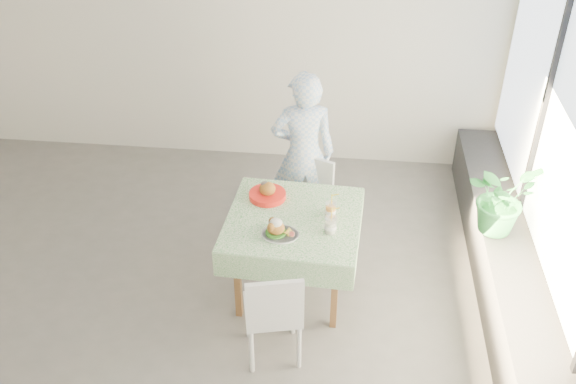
# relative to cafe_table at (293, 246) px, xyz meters

# --- Properties ---
(floor) EXTENTS (6.00, 6.00, 0.00)m
(floor) POSITION_rel_cafe_table_xyz_m (-1.06, -0.27, -0.46)
(floor) COLOR #595755
(floor) RESTS_ON ground
(wall_back) EXTENTS (6.00, 0.02, 2.80)m
(wall_back) POSITION_rel_cafe_table_xyz_m (-1.06, 2.23, 0.94)
(wall_back) COLOR silver
(wall_back) RESTS_ON ground
(window_ledge) EXTENTS (0.40, 4.80, 0.50)m
(window_ledge) POSITION_rel_cafe_table_xyz_m (1.74, -0.27, -0.21)
(window_ledge) COLOR black
(window_ledge) RESTS_ON ground
(cafe_table) EXTENTS (1.09, 1.09, 0.74)m
(cafe_table) POSITION_rel_cafe_table_xyz_m (0.00, 0.00, 0.00)
(cafe_table) COLOR brown
(cafe_table) RESTS_ON ground
(chair_far) EXTENTS (0.50, 0.50, 0.80)m
(chair_far) POSITION_rel_cafe_table_xyz_m (0.04, 0.70, -0.21)
(chair_far) COLOR white
(chair_far) RESTS_ON ground
(chair_near) EXTENTS (0.48, 0.48, 0.85)m
(chair_near) POSITION_rel_cafe_table_xyz_m (-0.07, -0.73, -0.20)
(chair_near) COLOR white
(chair_near) RESTS_ON ground
(diner) EXTENTS (0.64, 0.48, 1.59)m
(diner) POSITION_rel_cafe_table_xyz_m (-0.01, 0.90, 0.34)
(diner) COLOR #90B8E7
(diner) RESTS_ON ground
(main_dish) EXTENTS (0.29, 0.29, 0.15)m
(main_dish) POSITION_rel_cafe_table_xyz_m (-0.09, -0.24, 0.33)
(main_dish) COLOR white
(main_dish) RESTS_ON cafe_table
(juice_cup_orange) EXTENTS (0.09, 0.09, 0.25)m
(juice_cup_orange) POSITION_rel_cafe_table_xyz_m (0.29, 0.05, 0.34)
(juice_cup_orange) COLOR white
(juice_cup_orange) RESTS_ON cafe_table
(juice_cup_lemonade) EXTENTS (0.10, 0.10, 0.27)m
(juice_cup_lemonade) POSITION_rel_cafe_table_xyz_m (0.30, -0.16, 0.34)
(juice_cup_lemonade) COLOR white
(juice_cup_lemonade) RESTS_ON cafe_table
(second_dish) EXTENTS (0.30, 0.30, 0.14)m
(second_dish) POSITION_rel_cafe_table_xyz_m (-0.24, 0.26, 0.32)
(second_dish) COLOR red
(second_dish) RESTS_ON cafe_table
(potted_plant) EXTENTS (0.74, 0.73, 0.62)m
(potted_plant) POSITION_rel_cafe_table_xyz_m (1.64, 0.37, 0.35)
(potted_plant) COLOR #297C3D
(potted_plant) RESTS_ON window_ledge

